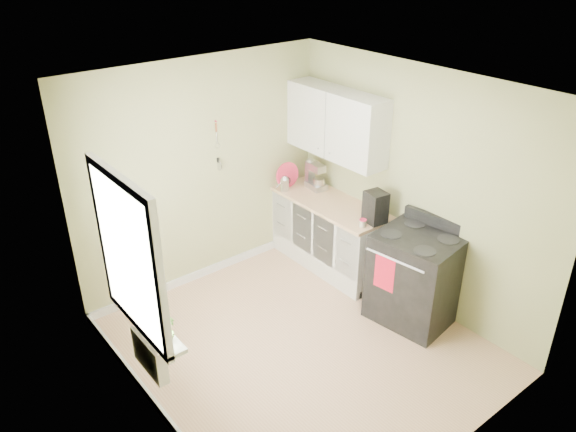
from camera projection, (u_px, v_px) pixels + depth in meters
floor at (301, 346)px, 5.88m from camera, size 3.20×3.60×0.02m
ceiling at (305, 89)px, 4.63m from camera, size 3.20×3.60×0.02m
wall_back at (203, 174)px, 6.51m from camera, size 3.20×0.02×2.70m
wall_left at (144, 296)px, 4.36m from camera, size 0.02×3.60×2.70m
wall_right at (415, 188)px, 6.15m from camera, size 0.02×3.60×2.70m
base_cabinets at (330, 235)px, 7.09m from camera, size 0.60×1.60×0.87m
countertop at (331, 203)px, 6.87m from camera, size 0.64×1.60×0.04m
upper_cabinets at (336, 123)px, 6.58m from camera, size 0.35×1.40×0.80m
window at (128, 257)px, 4.49m from camera, size 0.06×1.14×1.44m
window_sill at (146, 320)px, 4.84m from camera, size 0.18×1.14×0.04m
radiator at (150, 355)px, 4.94m from camera, size 0.12×0.50×0.35m
wall_utensils at (218, 153)px, 6.50m from camera, size 0.02×0.14×0.58m
stove at (415, 277)px, 6.08m from camera, size 0.85×0.94×1.16m
stand_mixer at (315, 176)px, 7.15m from camera, size 0.22×0.33×0.37m
kettle at (284, 183)px, 7.11m from camera, size 0.20×0.12×0.20m
coffee_maker at (375, 208)px, 6.32m from camera, size 0.24×0.26×0.37m
red_tray at (287, 175)px, 7.17m from camera, size 0.34×0.08×0.33m
jar at (363, 223)px, 6.27m from camera, size 0.08×0.08×0.09m
plant_a at (167, 327)px, 4.48m from camera, size 0.18×0.20×0.32m
plant_b at (149, 307)px, 4.70m from camera, size 0.24×0.23×0.33m
plant_c at (136, 296)px, 4.89m from camera, size 0.18×0.18×0.28m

